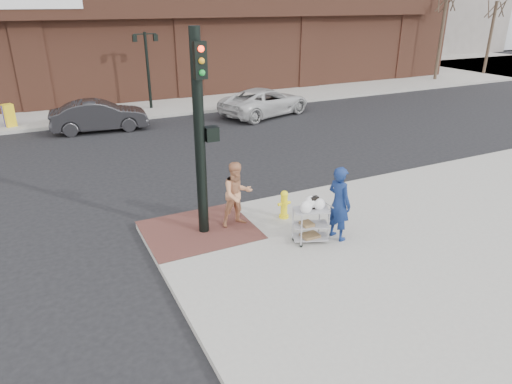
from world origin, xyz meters
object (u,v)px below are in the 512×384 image
pedestrian_tan (237,194)px  utility_cart (311,222)px  woman_blue (339,203)px  sedan_dark (99,116)px  lamp_post (147,62)px  traffic_signal_pole (201,130)px  minivan_white (265,102)px  fire_hydrant (284,204)px

pedestrian_tan → utility_cart: (1.24, -1.61, -0.34)m
woman_blue → sedan_dark: woman_blue is taller
lamp_post → pedestrian_tan: size_ratio=2.30×
traffic_signal_pole → minivan_white: size_ratio=0.97×
minivan_white → utility_cart: 14.18m
fire_hydrant → lamp_post: bearing=89.0°
sedan_dark → fire_hydrant: (2.96, -12.21, -0.16)m
lamp_post → utility_cart: size_ratio=3.45×
utility_cart → fire_hydrant: utility_cart is taller
lamp_post → pedestrian_tan: bearing=-95.9°
traffic_signal_pole → sedan_dark: 12.22m
woman_blue → pedestrian_tan: woman_blue is taller
pedestrian_tan → utility_cart: bearing=-53.8°
lamp_post → traffic_signal_pole: (-2.48, -15.23, 0.21)m
woman_blue → minivan_white: bearing=-30.0°
sedan_dark → utility_cart: size_ratio=3.74×
traffic_signal_pole → minivan_white: (7.65, 11.42, -2.12)m
traffic_signal_pole → pedestrian_tan: 2.03m
traffic_signal_pole → utility_cart: bearing=-37.4°
traffic_signal_pole → utility_cart: size_ratio=4.31×
utility_cart → pedestrian_tan: bearing=127.5°
lamp_post → minivan_white: size_ratio=0.78×
fire_hydrant → woman_blue: bearing=-68.5°
traffic_signal_pole → fire_hydrant: 3.18m
pedestrian_tan → fire_hydrant: pedestrian_tan is taller
traffic_signal_pole → sedan_dark: (-0.74, 12.01, -2.12)m
sedan_dark → utility_cart: 13.95m
traffic_signal_pole → lamp_post: bearing=80.8°
lamp_post → woman_blue: lamp_post is taller
lamp_post → fire_hydrant: (-0.26, -15.43, -2.06)m
pedestrian_tan → fire_hydrant: (1.31, -0.18, -0.46)m
pedestrian_tan → utility_cart: 2.06m
woman_blue → sedan_dark: bearing=4.6°
traffic_signal_pole → fire_hydrant: traffic_signal_pole is taller
lamp_post → sedan_dark: bearing=-135.0°
pedestrian_tan → sedan_dark: (-1.65, 12.03, -0.30)m
sedan_dark → minivan_white: bearing=-87.8°
lamp_post → minivan_white: lamp_post is taller
pedestrian_tan → sedan_dark: pedestrian_tan is taller
traffic_signal_pole → woman_blue: traffic_signal_pole is taller
lamp_post → sedan_dark: lamp_post is taller
sedan_dark → lamp_post: bearing=-38.9°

